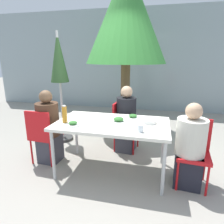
# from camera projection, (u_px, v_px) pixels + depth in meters

# --- Properties ---
(ground_plane) EXTENTS (24.00, 24.00, 0.00)m
(ground_plane) POSITION_uv_depth(u_px,v_px,m) (112.00, 170.00, 2.95)
(ground_plane) COLOR gray
(building_facade) EXTENTS (10.00, 0.20, 3.00)m
(building_facade) POSITION_uv_depth(u_px,v_px,m) (141.00, 61.00, 6.09)
(building_facade) COLOR #89999E
(building_facade) RESTS_ON ground
(dining_table) EXTENTS (1.55, 0.90, 0.74)m
(dining_table) POSITION_uv_depth(u_px,v_px,m) (112.00, 126.00, 2.77)
(dining_table) COLOR silver
(dining_table) RESTS_ON ground
(chair_left) EXTENTS (0.42, 0.42, 0.86)m
(chair_left) POSITION_uv_depth(u_px,v_px,m) (43.00, 133.00, 3.04)
(chair_left) COLOR red
(chair_left) RESTS_ON ground
(person_left) EXTENTS (0.34, 0.34, 1.15)m
(person_left) POSITION_uv_depth(u_px,v_px,m) (49.00, 129.00, 3.09)
(person_left) COLOR #383842
(person_left) RESTS_ON ground
(chair_right) EXTENTS (0.43, 0.43, 0.86)m
(chair_right) POSITION_uv_depth(u_px,v_px,m) (194.00, 147.00, 2.56)
(chair_right) COLOR red
(chair_right) RESTS_ON ground
(person_right) EXTENTS (0.37, 0.37, 1.10)m
(person_right) POSITION_uv_depth(u_px,v_px,m) (190.00, 149.00, 2.50)
(person_right) COLOR black
(person_right) RESTS_ON ground
(chair_far) EXTENTS (0.44, 0.44, 0.86)m
(chair_far) POSITION_uv_depth(u_px,v_px,m) (122.00, 122.00, 3.53)
(chair_far) COLOR red
(chair_far) RESTS_ON ground
(person_far) EXTENTS (0.33, 0.33, 1.16)m
(person_far) POSITION_uv_depth(u_px,v_px,m) (126.00, 121.00, 3.44)
(person_far) COLOR #383842
(person_far) RESTS_ON ground
(closed_umbrella) EXTENTS (0.36, 0.36, 2.07)m
(closed_umbrella) POSITION_uv_depth(u_px,v_px,m) (59.00, 63.00, 3.66)
(closed_umbrella) COLOR #333333
(closed_umbrella) RESTS_ON ground
(plate_0) EXTENTS (0.21, 0.21, 0.06)m
(plate_0) POSITION_uv_depth(u_px,v_px,m) (133.00, 117.00, 2.94)
(plate_0) COLOR white
(plate_0) RESTS_ON dining_table
(plate_1) EXTENTS (0.25, 0.25, 0.07)m
(plate_1) POSITION_uv_depth(u_px,v_px,m) (119.00, 120.00, 2.77)
(plate_1) COLOR white
(plate_1) RESTS_ON dining_table
(plate_2) EXTENTS (0.20, 0.20, 0.06)m
(plate_2) POSITION_uv_depth(u_px,v_px,m) (73.00, 124.00, 2.63)
(plate_2) COLOR white
(plate_2) RESTS_ON dining_table
(bottle) EXTENTS (0.07, 0.07, 0.24)m
(bottle) POSITION_uv_depth(u_px,v_px,m) (65.00, 114.00, 2.73)
(bottle) COLOR #B7751E
(bottle) RESTS_ON dining_table
(drinking_cup) EXTENTS (0.07, 0.07, 0.09)m
(drinking_cup) POSITION_uv_depth(u_px,v_px,m) (141.00, 129.00, 2.40)
(drinking_cup) COLOR silver
(drinking_cup) RESTS_ON dining_table
(salad_bowl) EXTENTS (0.19, 0.19, 0.05)m
(salad_bowl) POSITION_uv_depth(u_px,v_px,m) (149.00, 121.00, 2.72)
(salad_bowl) COLOR white
(salad_bowl) RESTS_ON dining_table
(tree_behind_left) EXTENTS (1.68, 1.68, 3.40)m
(tree_behind_left) POSITION_uv_depth(u_px,v_px,m) (127.00, 15.00, 4.01)
(tree_behind_left) COLOR brown
(tree_behind_left) RESTS_ON ground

